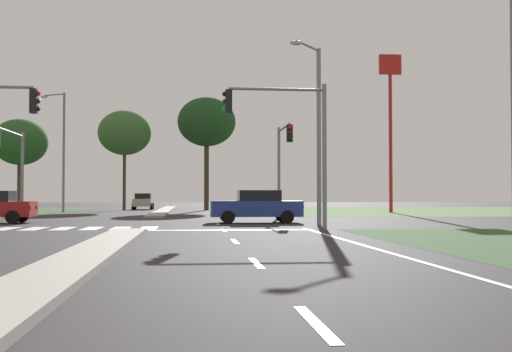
% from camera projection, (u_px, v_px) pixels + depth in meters
% --- Properties ---
extents(ground_plane, '(200.00, 200.00, 0.00)m').
position_uv_depth(ground_plane, '(145.00, 223.00, 31.36)').
color(ground_plane, '#282628').
extents(grass_verge_far_right, '(35.00, 35.00, 0.01)m').
position_uv_depth(grass_verge_far_right, '(445.00, 210.00, 58.36)').
color(grass_verge_far_right, '#476B38').
rests_on(grass_verge_far_right, ground).
extents(median_island_near, '(1.20, 22.00, 0.14)m').
position_uv_depth(median_island_near, '(78.00, 261.00, 12.47)').
color(median_island_near, gray).
rests_on(median_island_near, ground).
extents(median_island_far, '(1.20, 36.00, 0.14)m').
position_uv_depth(median_island_far, '(165.00, 210.00, 56.21)').
color(median_island_far, gray).
rests_on(median_island_far, ground).
extents(lane_dash_near, '(0.14, 2.00, 0.01)m').
position_uv_depth(lane_dash_near, '(316.00, 323.00, 6.66)').
color(lane_dash_near, silver).
rests_on(lane_dash_near, ground).
extents(lane_dash_second, '(0.14, 2.00, 0.01)m').
position_uv_depth(lane_dash_second, '(256.00, 263.00, 12.62)').
color(lane_dash_second, silver).
rests_on(lane_dash_second, ground).
extents(lane_dash_third, '(0.14, 2.00, 0.01)m').
position_uv_depth(lane_dash_third, '(235.00, 241.00, 18.59)').
color(lane_dash_third, silver).
rests_on(lane_dash_third, ground).
extents(lane_dash_fourth, '(0.14, 2.00, 0.01)m').
position_uv_depth(lane_dash_fourth, '(224.00, 230.00, 24.55)').
color(lane_dash_fourth, silver).
rests_on(lane_dash_fourth, ground).
extents(lane_dash_fifth, '(0.14, 2.00, 0.01)m').
position_uv_depth(lane_dash_fifth, '(217.00, 224.00, 30.52)').
color(lane_dash_fifth, silver).
rests_on(lane_dash_fifth, ground).
extents(edge_line_right, '(0.14, 24.00, 0.01)m').
position_uv_depth(edge_line_right, '(400.00, 256.00, 14.18)').
color(edge_line_right, silver).
rests_on(edge_line_right, ground).
extents(stop_bar_near, '(6.40, 0.50, 0.01)m').
position_uv_depth(stop_bar_near, '(231.00, 230.00, 24.79)').
color(stop_bar_near, silver).
rests_on(stop_bar_near, ground).
extents(crosswalk_bar_second, '(0.70, 2.80, 0.01)m').
position_uv_depth(crosswalk_bar_second, '(5.00, 229.00, 25.65)').
color(crosswalk_bar_second, silver).
rests_on(crosswalk_bar_second, ground).
extents(crosswalk_bar_third, '(0.70, 2.80, 0.01)m').
position_uv_depth(crosswalk_bar_third, '(34.00, 229.00, 25.76)').
color(crosswalk_bar_third, silver).
rests_on(crosswalk_bar_third, ground).
extents(crosswalk_bar_fourth, '(0.70, 2.80, 0.01)m').
position_uv_depth(crosswalk_bar_fourth, '(63.00, 229.00, 25.88)').
color(crosswalk_bar_fourth, silver).
rests_on(crosswalk_bar_fourth, ground).
extents(crosswalk_bar_fifth, '(0.70, 2.80, 0.01)m').
position_uv_depth(crosswalk_bar_fifth, '(92.00, 228.00, 26.00)').
color(crosswalk_bar_fifth, silver).
rests_on(crosswalk_bar_fifth, ground).
extents(crosswalk_bar_sixth, '(0.70, 2.80, 0.01)m').
position_uv_depth(crosswalk_bar_sixth, '(121.00, 228.00, 26.12)').
color(crosswalk_bar_sixth, silver).
rests_on(crosswalk_bar_sixth, ground).
extents(crosswalk_bar_seventh, '(0.70, 2.80, 0.01)m').
position_uv_depth(crosswalk_bar_seventh, '(149.00, 228.00, 26.24)').
color(crosswalk_bar_seventh, silver).
rests_on(crosswalk_bar_seventh, ground).
extents(car_beige_second, '(1.94, 4.15, 1.58)m').
position_uv_depth(car_beige_second, '(143.00, 201.00, 62.16)').
color(car_beige_second, '#BCAD8E').
rests_on(car_beige_second, ground).
extents(car_blue_third, '(4.51, 2.08, 1.61)m').
position_uv_depth(car_blue_third, '(257.00, 206.00, 31.48)').
color(car_blue_third, navy).
rests_on(car_blue_third, ground).
extents(traffic_signal_far_left, '(0.32, 5.35, 5.08)m').
position_uv_depth(traffic_signal_far_left, '(13.00, 156.00, 35.20)').
color(traffic_signal_far_left, gray).
rests_on(traffic_signal_far_left, ground).
extents(traffic_signal_near_right, '(4.23, 0.32, 5.88)m').
position_uv_depth(traffic_signal_near_right, '(289.00, 130.00, 25.56)').
color(traffic_signal_near_right, gray).
rests_on(traffic_signal_near_right, ground).
extents(traffic_signal_far_right, '(0.32, 4.56, 5.53)m').
position_uv_depth(traffic_signal_far_right, '(283.00, 154.00, 37.19)').
color(traffic_signal_far_right, gray).
rests_on(traffic_signal_far_right, ground).
extents(street_lamp_second, '(1.72, 2.04, 8.09)m').
position_uv_depth(street_lamp_second, '(316.00, 124.00, 28.79)').
color(street_lamp_second, gray).
rests_on(street_lamp_second, ground).
extents(street_lamp_third, '(2.18, 1.24, 9.76)m').
position_uv_depth(street_lamp_third, '(62.00, 146.00, 51.76)').
color(street_lamp_third, gray).
rests_on(street_lamp_third, ground).
extents(fastfood_pole_sign, '(1.80, 0.40, 12.74)m').
position_uv_depth(fastfood_pole_sign, '(390.00, 98.00, 51.19)').
color(fastfood_pole_sign, red).
rests_on(fastfood_pole_sign, ground).
extents(treeline_second, '(5.14, 5.14, 8.62)m').
position_uv_depth(treeline_second, '(20.00, 142.00, 60.06)').
color(treeline_second, '#423323').
rests_on(treeline_second, ground).
extents(treeline_third, '(4.86, 4.86, 9.22)m').
position_uv_depth(treeline_third, '(125.00, 133.00, 58.53)').
color(treeline_third, '#423323').
rests_on(treeline_third, ground).
extents(treeline_fourth, '(5.44, 5.44, 10.60)m').
position_uv_depth(treeline_fourth, '(207.00, 122.00, 59.50)').
color(treeline_fourth, '#423323').
rests_on(treeline_fourth, ground).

